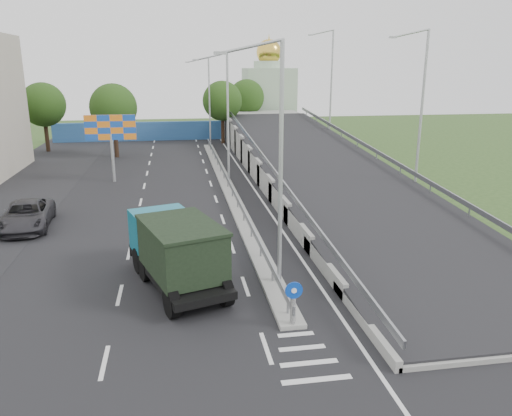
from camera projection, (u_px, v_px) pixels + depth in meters
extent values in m
plane|color=#2D4C1E|center=(308.00, 362.00, 16.12)|extent=(160.00, 160.00, 0.00)
cube|color=black|center=(191.00, 204.00, 34.64)|extent=(26.00, 90.00, 0.04)
cube|color=gray|center=(228.00, 188.00, 38.87)|extent=(1.00, 44.00, 0.20)
cube|color=gray|center=(379.00, 155.00, 40.17)|extent=(0.10, 50.00, 0.32)
cube|color=gray|center=(263.00, 158.00, 38.69)|extent=(0.10, 50.00, 0.32)
cube|color=gray|center=(228.00, 180.00, 38.70)|extent=(0.08, 44.00, 0.32)
cylinder|color=gray|center=(228.00, 183.00, 38.76)|extent=(0.09, 0.09, 0.60)
cylinder|color=black|center=(293.00, 308.00, 17.99)|extent=(0.20, 0.20, 1.20)
cylinder|color=#0C3FBF|center=(294.00, 290.00, 17.71)|extent=(0.64, 0.05, 0.64)
cylinder|color=white|center=(294.00, 291.00, 17.68)|extent=(0.20, 0.03, 0.20)
cylinder|color=#B2B5B7|center=(281.00, 168.00, 20.44)|extent=(0.18, 0.18, 10.00)
cylinder|color=#B2B5B7|center=(252.00, 46.00, 18.96)|extent=(2.57, 0.12, 0.66)
cube|color=#B2B5B7|center=(220.00, 53.00, 18.84)|extent=(0.50, 0.18, 0.12)
cylinder|color=#B2B5B7|center=(228.00, 119.00, 39.43)|extent=(0.18, 0.18, 10.00)
cylinder|color=#B2B5B7|center=(211.00, 56.00, 37.94)|extent=(2.57, 0.12, 0.66)
cube|color=#B2B5B7|center=(196.00, 60.00, 37.82)|extent=(0.50, 0.18, 0.12)
cylinder|color=#B2B5B7|center=(210.00, 102.00, 58.41)|extent=(0.18, 0.18, 10.00)
cylinder|color=#B2B5B7|center=(198.00, 60.00, 56.93)|extent=(2.57, 0.12, 0.66)
cube|color=#B2B5B7|center=(187.00, 62.00, 56.81)|extent=(0.50, 0.18, 0.12)
cube|color=#2A579C|center=(174.00, 131.00, 64.53)|extent=(30.00, 0.50, 2.40)
cube|color=#B2CCAD|center=(269.00, 100.00, 73.40)|extent=(7.00, 7.00, 9.00)
cylinder|color=#B2CCAD|center=(269.00, 65.00, 72.04)|extent=(4.40, 4.40, 1.00)
sphere|color=gold|center=(269.00, 52.00, 71.57)|extent=(3.60, 3.60, 3.60)
cone|color=gold|center=(269.00, 38.00, 71.03)|extent=(0.30, 0.30, 1.20)
cylinder|color=#B2B5B7|center=(113.00, 158.00, 40.75)|extent=(0.24, 0.24, 4.00)
cube|color=orange|center=(110.00, 127.00, 40.07)|extent=(4.00, 0.20, 2.00)
cylinder|color=black|center=(116.00, 138.00, 51.99)|extent=(0.44, 0.44, 4.00)
sphere|color=#243F11|center=(113.00, 107.00, 51.11)|extent=(4.80, 4.80, 4.80)
cylinder|color=black|center=(223.00, 127.00, 61.45)|extent=(0.44, 0.44, 4.00)
sphere|color=#243F11|center=(222.00, 101.00, 60.57)|extent=(4.80, 4.80, 4.80)
cylinder|color=black|center=(47.00, 134.00, 55.49)|extent=(0.44, 0.44, 4.00)
sphere|color=#243F11|center=(43.00, 105.00, 54.62)|extent=(4.80, 4.80, 4.80)
cylinder|color=black|center=(247.00, 121.00, 68.72)|extent=(0.44, 0.44, 4.00)
sphere|color=#243F11|center=(247.00, 97.00, 67.84)|extent=(4.80, 4.80, 4.80)
cylinder|color=black|center=(140.00, 260.00, 22.97)|extent=(0.73, 1.26, 1.20)
cylinder|color=black|center=(185.00, 253.00, 23.92)|extent=(0.73, 1.26, 1.20)
cylinder|color=black|center=(145.00, 268.00, 22.13)|extent=(0.73, 1.26, 1.20)
cylinder|color=black|center=(192.00, 260.00, 23.08)|extent=(0.73, 1.26, 1.20)
cylinder|color=black|center=(172.00, 303.00, 18.85)|extent=(0.73, 1.26, 1.20)
cylinder|color=black|center=(225.00, 291.00, 19.81)|extent=(0.73, 1.26, 1.20)
cube|color=black|center=(178.00, 270.00, 21.44)|extent=(4.45, 7.22, 0.33)
cube|color=#0A566B|center=(160.00, 230.00, 23.34)|extent=(2.92, 2.43, 1.86)
cube|color=black|center=(154.00, 215.00, 23.92)|extent=(2.00, 0.69, 0.76)
cube|color=black|center=(155.00, 246.00, 24.45)|extent=(2.44, 0.92, 0.55)
cube|color=black|center=(182.00, 249.00, 20.55)|extent=(3.76, 4.75, 1.97)
cube|color=black|center=(181.00, 225.00, 20.26)|extent=(3.90, 4.89, 0.13)
imported|color=#302F33|center=(27.00, 215.00, 29.32)|extent=(3.07, 5.86, 1.57)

